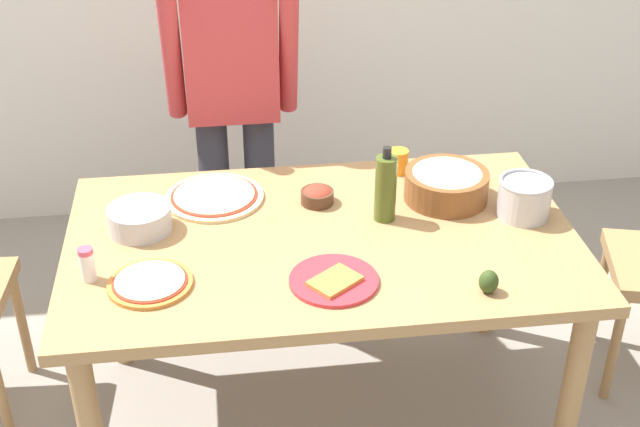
# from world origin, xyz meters

# --- Properties ---
(ground) EXTENTS (8.00, 8.00, 0.00)m
(ground) POSITION_xyz_m (0.00, 0.00, 0.00)
(ground) COLOR gray
(dining_table) EXTENTS (1.60, 0.96, 0.76)m
(dining_table) POSITION_xyz_m (0.00, 0.00, 0.67)
(dining_table) COLOR #A37A4C
(dining_table) RESTS_ON ground
(person_cook) EXTENTS (0.49, 0.25, 1.62)m
(person_cook) POSITION_xyz_m (-0.24, 0.76, 0.94)
(person_cook) COLOR #2D2D38
(person_cook) RESTS_ON ground
(pizza_raw_on_board) EXTENTS (0.33, 0.33, 0.02)m
(pizza_raw_on_board) POSITION_xyz_m (-0.33, 0.28, 0.77)
(pizza_raw_on_board) COLOR beige
(pizza_raw_on_board) RESTS_ON dining_table
(pizza_cooked_on_tray) EXTENTS (0.24, 0.24, 0.02)m
(pizza_cooked_on_tray) POSITION_xyz_m (-0.52, -0.20, 0.77)
(pizza_cooked_on_tray) COLOR #C67A33
(pizza_cooked_on_tray) RESTS_ON dining_table
(plate_with_slice) EXTENTS (0.26, 0.26, 0.02)m
(plate_with_slice) POSITION_xyz_m (-0.00, -0.26, 0.77)
(plate_with_slice) COLOR red
(plate_with_slice) RESTS_ON dining_table
(popcorn_bowl) EXTENTS (0.28, 0.28, 0.11)m
(popcorn_bowl) POSITION_xyz_m (0.44, 0.18, 0.82)
(popcorn_bowl) COLOR brown
(popcorn_bowl) RESTS_ON dining_table
(mixing_bowl_steel) EXTENTS (0.20, 0.20, 0.08)m
(mixing_bowl_steel) POSITION_xyz_m (-0.57, 0.11, 0.80)
(mixing_bowl_steel) COLOR #B7B7BC
(mixing_bowl_steel) RESTS_ON dining_table
(small_sauce_bowl) EXTENTS (0.11, 0.11, 0.06)m
(small_sauce_bowl) POSITION_xyz_m (0.01, 0.20, 0.79)
(small_sauce_bowl) COLOR #4C2D1E
(small_sauce_bowl) RESTS_ON dining_table
(olive_oil_bottle) EXTENTS (0.07, 0.07, 0.26)m
(olive_oil_bottle) POSITION_xyz_m (0.21, 0.08, 0.87)
(olive_oil_bottle) COLOR #47561E
(olive_oil_bottle) RESTS_ON dining_table
(steel_pot) EXTENTS (0.17, 0.17, 0.13)m
(steel_pot) POSITION_xyz_m (0.66, 0.04, 0.83)
(steel_pot) COLOR #B7B7BC
(steel_pot) RESTS_ON dining_table
(cup_orange) EXTENTS (0.07, 0.07, 0.08)m
(cup_orange) POSITION_xyz_m (0.32, 0.38, 0.80)
(cup_orange) COLOR orange
(cup_orange) RESTS_ON dining_table
(salt_shaker) EXTENTS (0.04, 0.04, 0.11)m
(salt_shaker) POSITION_xyz_m (-0.70, -0.15, 0.81)
(salt_shaker) COLOR white
(salt_shaker) RESTS_ON dining_table
(avocado) EXTENTS (0.06, 0.06, 0.07)m
(avocado) POSITION_xyz_m (0.43, -0.36, 0.80)
(avocado) COLOR #2D4219
(avocado) RESTS_ON dining_table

